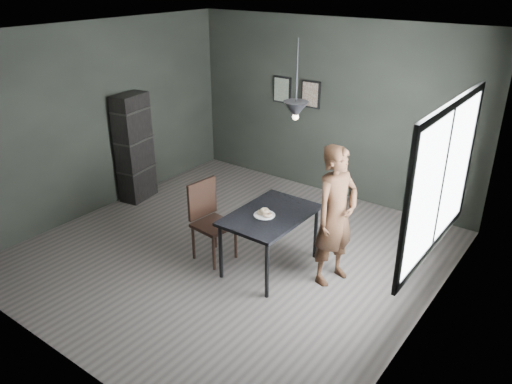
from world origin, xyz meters
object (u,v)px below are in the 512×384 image
Objects in this scene: white_plate at (264,216)px; pendant_lamp at (296,110)px; wood_chair at (209,215)px; woman at (336,216)px; shelf_unit at (134,148)px; cafe_table at (270,219)px.

pendant_lamp is (0.27, 0.19, 1.29)m from white_plate.
woman is at bearing 23.38° from wood_chair.
shelf_unit reaches higher than woman.
woman is 1.64× the size of wood_chair.
woman is 1.97× the size of pendant_lamp.
wood_chair is 1.82m from pendant_lamp.
white_plate is at bearing 127.96° from woman.
pendant_lamp reaches higher than white_plate.
cafe_table is 1.41m from pendant_lamp.
wood_chair is 0.60× the size of shelf_unit.
shelf_unit is at bearing 101.81° from woman.
wood_chair reaches higher than white_plate.
white_plate is at bearing 17.09° from wood_chair.
wood_chair reaches higher than cafe_table.
woman reaches higher than wood_chair.
woman reaches higher than white_plate.
white_plate reaches higher than cafe_table.
woman is 3.68m from shelf_unit.
shelf_unit is (-2.90, 0.52, 0.10)m from white_plate.
wood_chair is at bearing -161.56° from pendant_lamp.
white_plate is at bearing -19.89° from shelf_unit.
pendant_lamp is at bearing 24.46° from wood_chair.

